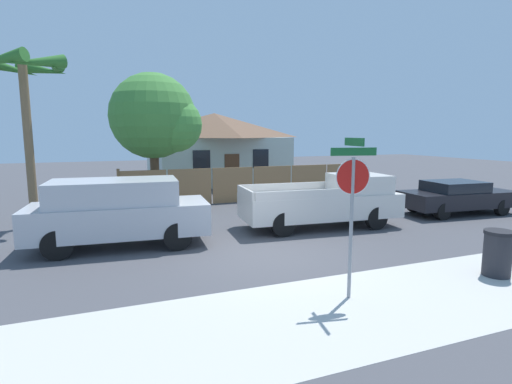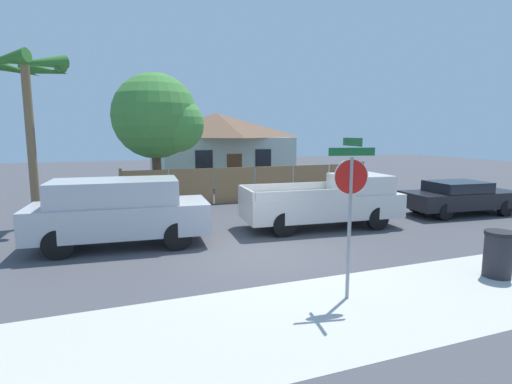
{
  "view_description": "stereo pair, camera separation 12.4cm",
  "coord_description": "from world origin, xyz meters",
  "px_view_note": "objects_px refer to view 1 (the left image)",
  "views": [
    {
      "loc": [
        -3.95,
        -9.4,
        3.19
      ],
      "look_at": [
        -0.01,
        0.64,
        1.6
      ],
      "focal_mm": 28.0,
      "sensor_mm": 36.0,
      "label": 1
    },
    {
      "loc": [
        -3.84,
        -9.44,
        3.19
      ],
      "look_at": [
        -0.01,
        0.64,
        1.6
      ],
      "focal_mm": 28.0,
      "sensor_mm": 36.0,
      "label": 2
    }
  ],
  "objects_px": {
    "palm_tree": "(23,79)",
    "orange_pickup": "(326,201)",
    "red_suv": "(119,211)",
    "trash_bin": "(498,253)",
    "oak_tree": "(157,118)",
    "stop_sign": "(352,192)",
    "house": "(215,146)",
    "parked_sedan": "(457,196)"
  },
  "relations": [
    {
      "from": "oak_tree",
      "to": "trash_bin",
      "type": "xyz_separation_m",
      "value": [
        5.71,
        -12.32,
        -3.33
      ]
    },
    {
      "from": "trash_bin",
      "to": "oak_tree",
      "type": "bearing_deg",
      "value": 114.88
    },
    {
      "from": "parked_sedan",
      "to": "stop_sign",
      "type": "distance_m",
      "value": 10.41
    },
    {
      "from": "oak_tree",
      "to": "parked_sedan",
      "type": "height_order",
      "value": "oak_tree"
    },
    {
      "from": "trash_bin",
      "to": "orange_pickup",
      "type": "bearing_deg",
      "value": 100.71
    },
    {
      "from": "oak_tree",
      "to": "palm_tree",
      "type": "height_order",
      "value": "oak_tree"
    },
    {
      "from": "red_suv",
      "to": "trash_bin",
      "type": "relative_size",
      "value": 4.79
    },
    {
      "from": "orange_pickup",
      "to": "parked_sedan",
      "type": "height_order",
      "value": "orange_pickup"
    },
    {
      "from": "oak_tree",
      "to": "trash_bin",
      "type": "distance_m",
      "value": 13.98
    },
    {
      "from": "orange_pickup",
      "to": "trash_bin",
      "type": "distance_m",
      "value": 5.69
    },
    {
      "from": "orange_pickup",
      "to": "stop_sign",
      "type": "height_order",
      "value": "stop_sign"
    },
    {
      "from": "house",
      "to": "stop_sign",
      "type": "height_order",
      "value": "house"
    },
    {
      "from": "house",
      "to": "orange_pickup",
      "type": "relative_size",
      "value": 1.58
    },
    {
      "from": "oak_tree",
      "to": "red_suv",
      "type": "relative_size",
      "value": 1.17
    },
    {
      "from": "stop_sign",
      "to": "orange_pickup",
      "type": "bearing_deg",
      "value": 73.64
    },
    {
      "from": "palm_tree",
      "to": "orange_pickup",
      "type": "distance_m",
      "value": 10.83
    },
    {
      "from": "red_suv",
      "to": "parked_sedan",
      "type": "xyz_separation_m",
      "value": [
        12.76,
        0.0,
        -0.34
      ]
    },
    {
      "from": "house",
      "to": "parked_sedan",
      "type": "relative_size",
      "value": 1.86
    },
    {
      "from": "red_suv",
      "to": "orange_pickup",
      "type": "xyz_separation_m",
      "value": [
        6.73,
        -0.02,
        -0.16
      ]
    },
    {
      "from": "oak_tree",
      "to": "trash_bin",
      "type": "bearing_deg",
      "value": -65.12
    },
    {
      "from": "oak_tree",
      "to": "orange_pickup",
      "type": "bearing_deg",
      "value": -55.36
    },
    {
      "from": "stop_sign",
      "to": "palm_tree",
      "type": "bearing_deg",
      "value": 136.65
    },
    {
      "from": "red_suv",
      "to": "stop_sign",
      "type": "bearing_deg",
      "value": -48.77
    },
    {
      "from": "house",
      "to": "palm_tree",
      "type": "bearing_deg",
      "value": -131.77
    },
    {
      "from": "stop_sign",
      "to": "trash_bin",
      "type": "relative_size",
      "value": 2.98
    },
    {
      "from": "red_suv",
      "to": "parked_sedan",
      "type": "bearing_deg",
      "value": 4.9
    },
    {
      "from": "house",
      "to": "red_suv",
      "type": "bearing_deg",
      "value": -115.55
    },
    {
      "from": "orange_pickup",
      "to": "oak_tree",
      "type": "bearing_deg",
      "value": 129.55
    },
    {
      "from": "house",
      "to": "orange_pickup",
      "type": "height_order",
      "value": "house"
    },
    {
      "from": "red_suv",
      "to": "orange_pickup",
      "type": "height_order",
      "value": "red_suv"
    },
    {
      "from": "oak_tree",
      "to": "stop_sign",
      "type": "xyz_separation_m",
      "value": [
        1.91,
        -12.13,
        -1.76
      ]
    },
    {
      "from": "oak_tree",
      "to": "red_suv",
      "type": "distance_m",
      "value": 7.58
    },
    {
      "from": "trash_bin",
      "to": "palm_tree",
      "type": "bearing_deg",
      "value": 138.3
    },
    {
      "from": "red_suv",
      "to": "stop_sign",
      "type": "relative_size",
      "value": 1.61
    },
    {
      "from": "palm_tree",
      "to": "red_suv",
      "type": "relative_size",
      "value": 1.15
    },
    {
      "from": "parked_sedan",
      "to": "red_suv",
      "type": "bearing_deg",
      "value": -175.1
    },
    {
      "from": "oak_tree",
      "to": "orange_pickup",
      "type": "xyz_separation_m",
      "value": [
        4.66,
        -6.74,
        -2.98
      ]
    },
    {
      "from": "oak_tree",
      "to": "red_suv",
      "type": "height_order",
      "value": "oak_tree"
    },
    {
      "from": "oak_tree",
      "to": "palm_tree",
      "type": "distance_m",
      "value": 5.7
    },
    {
      "from": "oak_tree",
      "to": "red_suv",
      "type": "bearing_deg",
      "value": -107.17
    },
    {
      "from": "oak_tree",
      "to": "stop_sign",
      "type": "relative_size",
      "value": 1.88
    },
    {
      "from": "palm_tree",
      "to": "orange_pickup",
      "type": "xyz_separation_m",
      "value": [
        9.34,
        -3.68,
        -4.06
      ]
    }
  ]
}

